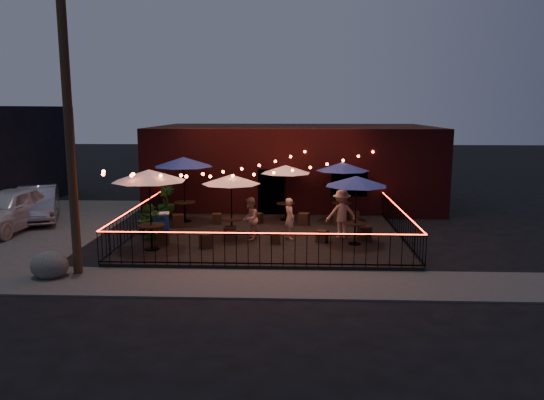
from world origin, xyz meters
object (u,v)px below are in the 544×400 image
at_px(utility_pole, 70,140).
at_px(cafe_table_2, 231,180).
at_px(cafe_table_0, 149,177).
at_px(cafe_table_4, 356,182).
at_px(cafe_table_1, 183,163).
at_px(boulder, 50,266).
at_px(cafe_table_5, 343,167).
at_px(cafe_table_3, 286,170).
at_px(cooler, 161,224).

xyz_separation_m(utility_pole, cafe_table_2, (4.14, 4.07, -1.68)).
xyz_separation_m(cafe_table_0, cafe_table_2, (2.54, 1.71, -0.34)).
relative_size(cafe_table_2, cafe_table_4, 0.89).
height_order(utility_pole, cafe_table_1, utility_pole).
xyz_separation_m(cafe_table_0, boulder, (-2.27, -2.74, -2.27)).
distance_m(cafe_table_1, cafe_table_2, 3.66).
bearing_deg(cafe_table_5, cafe_table_1, -175.48).
xyz_separation_m(cafe_table_1, cafe_table_5, (6.66, 0.53, -0.22)).
distance_m(cafe_table_4, boulder, 10.19).
bearing_deg(cafe_table_2, cafe_table_3, 59.84).
height_order(utility_pole, cafe_table_2, utility_pole).
bearing_deg(boulder, cafe_table_1, 71.09).
height_order(cafe_table_4, boulder, cafe_table_4).
xyz_separation_m(cafe_table_3, boulder, (-6.75, -7.79, -1.93)).
bearing_deg(cooler, cafe_table_3, 19.09).
bearing_deg(boulder, utility_pole, 29.90).
height_order(cafe_table_2, cafe_table_5, cafe_table_5).
height_order(cafe_table_4, cooler, cafe_table_4).
xyz_separation_m(cafe_table_0, cooler, (-0.20, 2.04, -2.07)).
distance_m(cafe_table_1, cafe_table_5, 6.68).
bearing_deg(cafe_table_0, cafe_table_4, 8.34).
bearing_deg(cafe_table_3, cafe_table_4, -57.97).
distance_m(cafe_table_3, cafe_table_4, 4.74).
relative_size(utility_pole, boulder, 8.09).
bearing_deg(cafe_table_4, cooler, 171.95).
distance_m(cafe_table_1, cooler, 3.26).
height_order(utility_pole, cafe_table_3, utility_pole).
bearing_deg(cafe_table_4, cafe_table_5, 91.69).
bearing_deg(cafe_table_4, boulder, -157.87).
distance_m(cafe_table_3, cooler, 5.82).
distance_m(cooler, boulder, 5.22).
distance_m(cafe_table_1, cafe_table_3, 4.31).
bearing_deg(cafe_table_3, cooler, -147.27).
distance_m(utility_pole, cafe_table_3, 9.72).
xyz_separation_m(cafe_table_3, cafe_table_4, (2.51, -4.02, 0.06)).
height_order(cafe_table_2, boulder, cafe_table_2).
height_order(cafe_table_1, cafe_table_5, cafe_table_1).
bearing_deg(cafe_table_2, cafe_table_0, -145.98).
distance_m(cafe_table_3, cafe_table_5, 2.40).
bearing_deg(boulder, cafe_table_0, 50.34).
bearing_deg(cafe_table_0, cafe_table_3, 48.43).
height_order(cafe_table_2, cooler, cafe_table_2).
bearing_deg(cafe_table_3, cafe_table_5, 0.00).
height_order(cafe_table_0, cooler, cafe_table_0).
xyz_separation_m(utility_pole, cafe_table_5, (8.47, 7.40, -1.56)).
relative_size(cafe_table_2, cafe_table_3, 0.90).
relative_size(cafe_table_0, cafe_table_5, 1.24).
height_order(utility_pole, cooler, utility_pole).
xyz_separation_m(cafe_table_4, cooler, (-7.19, 1.02, -1.78)).
bearing_deg(cafe_table_1, cafe_table_2, -50.36).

